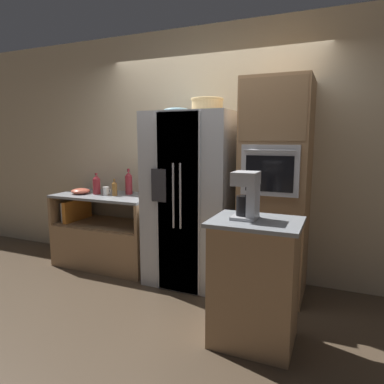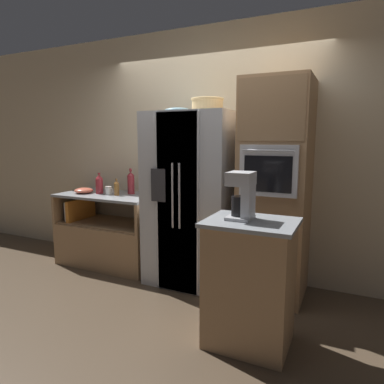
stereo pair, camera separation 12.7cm
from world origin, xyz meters
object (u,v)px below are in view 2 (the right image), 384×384
object	(u,v)px
refrigerator	(192,199)
bottle_tall	(131,183)
mug	(109,191)
wicker_basket	(207,104)
mixing_bowl	(84,190)
fruit_bowl	(177,110)
coffee_maker	(243,194)
wall_oven	(275,190)
bottle_wide	(99,184)
bottle_short	(117,188)

from	to	relation	value
refrigerator	bottle_tall	xyz separation A→B (m)	(-0.92, 0.16, 0.11)
bottle_tall	mug	size ratio (longest dim) A/B	2.82
wicker_basket	mixing_bowl	size ratio (longest dim) A/B	1.48
fruit_bowl	refrigerator	bearing A→B (deg)	-22.85
coffee_maker	mixing_bowl	bearing A→B (deg)	160.11
wall_oven	coffee_maker	size ratio (longest dim) A/B	5.99
wicker_basket	bottle_wide	bearing A→B (deg)	179.58
wicker_basket	wall_oven	bearing A→B (deg)	2.82
mug	bottle_tall	bearing A→B (deg)	37.53
wall_oven	bottle_wide	bearing A→B (deg)	-179.35
refrigerator	bottle_wide	xyz separation A→B (m)	(-1.28, 0.01, 0.09)
fruit_bowl	coffee_maker	distance (m)	1.60
bottle_tall	fruit_bowl	bearing A→B (deg)	-5.58
bottle_wide	wicker_basket	bearing A→B (deg)	-0.42
wall_oven	coffee_maker	xyz separation A→B (m)	(-0.05, -0.92, 0.10)
wall_oven	bottle_wide	xyz separation A→B (m)	(-2.16, -0.02, -0.06)
refrigerator	coffee_maker	bearing A→B (deg)	-46.81
mixing_bowl	bottle_short	bearing A→B (deg)	5.43
refrigerator	bottle_short	world-z (taller)	refrigerator
fruit_bowl	mixing_bowl	world-z (taller)	fruit_bowl
wall_oven	bottle_short	bearing A→B (deg)	-178.78
bottle_short	mug	xyz separation A→B (m)	(-0.12, -0.00, -0.04)
mixing_bowl	coffee_maker	world-z (taller)	coffee_maker
wall_oven	mixing_bowl	world-z (taller)	wall_oven
refrigerator	mixing_bowl	bearing A→B (deg)	-178.22
fruit_bowl	coffee_maker	world-z (taller)	fruit_bowl
bottle_wide	mixing_bowl	distance (m)	0.23
refrigerator	fruit_bowl	distance (m)	0.98
bottle_tall	mug	distance (m)	0.28
fruit_bowl	bottle_tall	distance (m)	1.09
refrigerator	bottle_wide	distance (m)	1.29
bottle_tall	bottle_wide	xyz separation A→B (m)	(-0.37, -0.15, -0.02)
wicker_basket	mixing_bowl	xyz separation A→B (m)	(-1.65, -0.05, -0.99)
refrigerator	bottle_wide	size ratio (longest dim) A/B	7.05
wicker_basket	bottle_wide	world-z (taller)	wicker_basket
bottle_wide	mixing_bowl	size ratio (longest dim) A/B	1.15
wicker_basket	bottle_short	xyz separation A→B (m)	(-1.17, -0.01, -0.93)
wall_oven	wicker_basket	xyz separation A→B (m)	(-0.71, -0.03, 0.85)
wall_oven	fruit_bowl	world-z (taller)	wall_oven
wall_oven	bottle_wide	distance (m)	2.16
mug	mixing_bowl	world-z (taller)	mug
bottle_tall	bottle_wide	world-z (taller)	bottle_tall
coffee_maker	fruit_bowl	bearing A→B (deg)	137.17
wicker_basket	coffee_maker	distance (m)	1.33
coffee_maker	bottle_wide	bearing A→B (deg)	156.98
refrigerator	wall_oven	bearing A→B (deg)	2.57
bottle_wide	mixing_bowl	xyz separation A→B (m)	(-0.20, -0.06, -0.09)
wicker_basket	coffee_maker	bearing A→B (deg)	-53.17
mixing_bowl	coffee_maker	xyz separation A→B (m)	(2.31, -0.84, 0.24)
bottle_wide	coffee_maker	size ratio (longest dim) A/B	0.74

